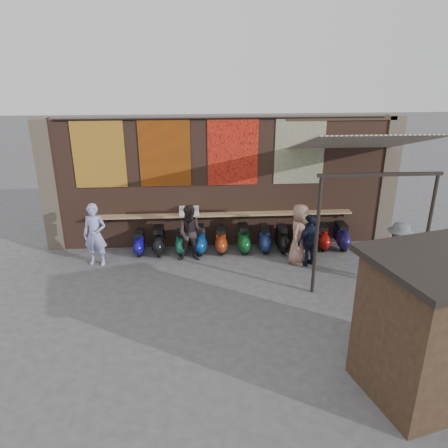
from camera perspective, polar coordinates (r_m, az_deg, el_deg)
name	(u,v)px	position (r m, az deg, el deg)	size (l,w,h in m)	color
ground	(229,283)	(11.76, 0.64, -7.71)	(70.00, 70.00, 0.00)	#474749
brick_wall	(222,183)	(13.49, -0.22, 5.39)	(10.00, 0.40, 4.00)	brown
pier_left	(50,186)	(14.16, -21.80, 4.62)	(0.50, 0.50, 4.00)	#4C4238
pier_right	(387,180)	(14.75, 20.48, 5.43)	(0.50, 0.50, 4.00)	#4C4238
eating_counter	(223,214)	(13.41, -0.12, 1.26)	(8.00, 0.32, 0.05)	#9E7A51
shelf_box	(189,211)	(13.31, -4.58, 1.70)	(0.60, 0.30, 0.24)	white
tapestry_redgold	(99,154)	(13.30, -16.03, 8.78)	(1.50, 0.02, 2.00)	maroon
tapestry_sun	(165,153)	(13.03, -7.74, 9.17)	(1.50, 0.02, 2.00)	#D75A0C
tapestry_orange	(233,152)	(13.05, 1.17, 9.37)	(1.50, 0.02, 2.00)	red
tapestry_multi	(300,151)	(13.37, 9.85, 9.36)	(1.50, 0.02, 2.00)	#2B619E
hang_rail	(223,118)	(12.85, -0.17, 13.62)	(0.06, 0.06, 9.50)	black
scooter_stool_0	(139,243)	(13.51, -10.99, -2.46)	(0.33, 0.72, 0.69)	#150C8C
scooter_stool_1	(159,241)	(13.41, -8.48, -2.20)	(0.38, 0.85, 0.81)	black
scooter_stool_2	(181,242)	(13.40, -5.65, -2.39)	(0.32, 0.72, 0.68)	#1B6D51
scooter_stool_3	(200,240)	(13.35, -3.16, -2.10)	(0.38, 0.85, 0.80)	navy
scooter_stool_4	(221,240)	(13.37, -0.43, -2.17)	(0.35, 0.78, 0.74)	#9A3214
scooter_stool_5	(243,239)	(13.40, 2.56, -1.96)	(0.39, 0.86, 0.82)	#0E491E
scooter_stool_6	(264,239)	(13.52, 5.27, -1.94)	(0.36, 0.81, 0.77)	navy
scooter_stool_7	(282,239)	(13.58, 7.58, -1.94)	(0.36, 0.80, 0.76)	black
scooter_stool_8	(302,238)	(13.70, 10.20, -1.84)	(0.37, 0.83, 0.79)	#0E631F
scooter_stool_9	(322,237)	(13.95, 12.68, -1.68)	(0.36, 0.79, 0.75)	#970F0B
scooter_stool_10	(341,236)	(14.10, 15.08, -1.56)	(0.38, 0.83, 0.79)	#181347
diner_left	(95,235)	(12.92, -16.49, -1.36)	(0.67, 0.44, 1.83)	#969ADB
diner_right	(191,233)	(12.68, -4.30, -1.24)	(0.83, 0.65, 1.70)	black
shopper_navy	(310,240)	(12.63, 11.14, -2.09)	(0.91, 0.38, 1.54)	black
shopper_grey	(397,255)	(12.12, 21.68, -3.73)	(1.14, 0.66, 1.77)	#5A5B5F
shopper_tan	(299,234)	(12.69, 9.82, -1.27)	(0.88, 0.57, 1.79)	#8C6859
market_stall	(439,329)	(8.62, 26.32, -12.20)	(2.34, 1.75, 2.53)	black
stall_sign	(408,276)	(8.90, 22.95, -6.31)	(1.20, 0.04, 0.50)	gold
stall_shelf	(401,318)	(9.33, 22.14, -11.29)	(1.94, 0.10, 0.06)	#473321
awning_canvas	(360,142)	(12.14, 17.33, 10.16)	(3.20, 3.40, 0.03)	beige
awning_ledger	(342,118)	(13.56, 15.17, 13.19)	(3.30, 0.08, 0.12)	#33261C
awning_header	(381,175)	(10.89, 19.77, 6.10)	(3.00, 0.08, 0.08)	black
awning_post_left	(317,236)	(10.90, 12.00, -1.58)	(0.09, 0.09, 3.10)	black
awning_post_right	(427,233)	(11.96, 25.03, -1.11)	(0.09, 0.09, 3.10)	black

